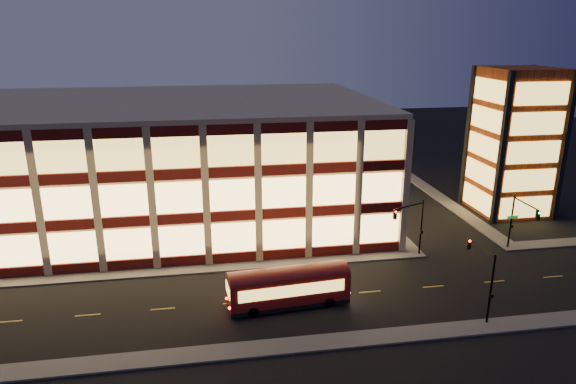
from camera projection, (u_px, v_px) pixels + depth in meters
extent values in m
plane|color=black|center=(189.00, 275.00, 48.78)|extent=(200.00, 200.00, 0.00)
cube|color=#514F4C|center=(157.00, 272.00, 49.23)|extent=(54.00, 2.00, 0.15)
cube|color=#514F4C|center=(366.00, 204.00, 68.32)|extent=(2.00, 30.00, 0.15)
cube|color=#514F4C|center=(561.00, 243.00, 55.90)|extent=(14.00, 2.00, 0.15)
cube|color=#514F4C|center=(444.00, 200.00, 70.02)|extent=(2.00, 30.00, 0.15)
cube|color=#514F4C|center=(185.00, 356.00, 36.53)|extent=(100.00, 2.00, 0.15)
cube|color=tan|center=(163.00, 162.00, 62.19)|extent=(50.00, 30.00, 14.00)
cube|color=tan|center=(158.00, 102.00, 60.00)|extent=(50.40, 30.40, 0.50)
cube|color=#470C0A|center=(157.00, 262.00, 49.88)|extent=(50.10, 0.25, 1.00)
cube|color=#FFC56B|center=(156.00, 242.00, 49.27)|extent=(49.00, 0.20, 3.00)
cube|color=#470C0A|center=(360.00, 200.00, 68.01)|extent=(0.25, 30.10, 1.00)
cube|color=#FFC56B|center=(361.00, 185.00, 67.37)|extent=(0.20, 29.00, 3.00)
cube|color=#470C0A|center=(154.00, 220.00, 48.56)|extent=(50.10, 0.25, 1.00)
cube|color=#FFC56B|center=(152.00, 199.00, 47.94)|extent=(49.00, 0.20, 3.00)
cube|color=#470C0A|center=(362.00, 168.00, 66.68)|extent=(0.25, 30.10, 1.00)
cube|color=#FFC56B|center=(362.00, 153.00, 66.04)|extent=(0.20, 29.00, 3.00)
cube|color=#470C0A|center=(150.00, 175.00, 47.23)|extent=(50.10, 0.25, 1.00)
cube|color=#FFC56B|center=(148.00, 153.00, 46.61)|extent=(49.00, 0.20, 3.00)
cube|color=#470C0A|center=(363.00, 135.00, 65.35)|extent=(0.25, 30.10, 1.00)
cube|color=#FFC56B|center=(364.00, 119.00, 64.71)|extent=(0.20, 29.00, 3.00)
cube|color=#8C3814|center=(514.00, 142.00, 63.56)|extent=(8.00, 8.00, 18.00)
cube|color=black|center=(502.00, 150.00, 59.17)|extent=(0.60, 0.60, 18.00)
cube|color=black|center=(565.00, 148.00, 60.42)|extent=(0.60, 0.60, 18.00)
cube|color=black|center=(468.00, 137.00, 66.70)|extent=(0.60, 0.60, 18.00)
cube|color=black|center=(524.00, 135.00, 67.94)|extent=(0.60, 0.60, 18.00)
cube|color=#FFCA59|center=(525.00, 207.00, 61.89)|extent=(6.60, 0.16, 2.60)
cube|color=#FFCA59|center=(477.00, 199.00, 65.10)|extent=(0.16, 6.60, 2.60)
cube|color=#FFCA59|center=(529.00, 180.00, 60.87)|extent=(6.60, 0.16, 2.60)
cube|color=#FFCA59|center=(480.00, 173.00, 64.07)|extent=(0.16, 6.60, 2.60)
cube|color=#FFCA59|center=(534.00, 152.00, 59.84)|extent=(6.60, 0.16, 2.60)
cube|color=#FFCA59|center=(483.00, 146.00, 63.05)|extent=(0.16, 6.60, 2.60)
cube|color=#FFCA59|center=(538.00, 123.00, 58.81)|extent=(6.60, 0.16, 2.60)
cube|color=#FFCA59|center=(486.00, 119.00, 62.02)|extent=(0.16, 6.60, 2.60)
cube|color=#FFCA59|center=(542.00, 94.00, 57.79)|extent=(6.60, 0.16, 2.60)
cube|color=#FFCA59|center=(490.00, 90.00, 60.99)|extent=(0.16, 6.60, 2.60)
cylinder|color=black|center=(421.00, 228.00, 52.27)|extent=(0.18, 0.18, 6.00)
cylinder|color=black|center=(410.00, 206.00, 50.48)|extent=(3.56, 1.63, 0.14)
cube|color=black|center=(395.00, 214.00, 49.65)|extent=(0.32, 0.32, 0.95)
sphere|color=#FF0C05|center=(396.00, 212.00, 49.39)|extent=(0.20, 0.20, 0.20)
cube|color=black|center=(422.00, 232.00, 52.20)|extent=(0.25, 0.18, 0.28)
cylinder|color=black|center=(511.00, 222.00, 53.82)|extent=(0.18, 0.18, 6.00)
cylinder|color=black|center=(526.00, 204.00, 51.13)|extent=(0.14, 4.00, 0.14)
cube|color=black|center=(538.00, 215.00, 49.40)|extent=(0.32, 0.32, 0.95)
sphere|color=#0CFF26|center=(539.00, 213.00, 49.14)|extent=(0.20, 0.20, 0.20)
cube|color=black|center=(512.00, 226.00, 53.76)|extent=(0.25, 0.18, 0.28)
cube|color=#0C7226|center=(513.00, 217.00, 53.50)|extent=(1.20, 0.06, 0.28)
cylinder|color=black|center=(491.00, 290.00, 39.76)|extent=(0.18, 0.18, 6.00)
cylinder|color=black|center=(481.00, 248.00, 40.83)|extent=(0.14, 4.00, 0.14)
cube|color=black|center=(468.00, 244.00, 42.86)|extent=(0.32, 0.32, 0.95)
sphere|color=#FF0C05|center=(470.00, 241.00, 42.60)|extent=(0.20, 0.20, 0.20)
cube|color=black|center=(492.00, 296.00, 39.69)|extent=(0.25, 0.18, 0.28)
cube|color=maroon|center=(289.00, 287.00, 42.89)|extent=(10.30, 3.41, 2.33)
cube|color=black|center=(289.00, 301.00, 43.31)|extent=(10.30, 3.41, 0.35)
cylinder|color=black|center=(253.00, 312.00, 41.48)|extent=(0.93, 0.38, 0.91)
cylinder|color=black|center=(248.00, 299.00, 43.54)|extent=(0.93, 0.38, 0.91)
cylinder|color=black|center=(329.00, 302.00, 43.02)|extent=(0.93, 0.38, 0.91)
cylinder|color=black|center=(321.00, 290.00, 45.07)|extent=(0.93, 0.38, 0.91)
cube|color=#FFCA59|center=(293.00, 291.00, 41.61)|extent=(8.88, 0.84, 1.01)
cube|color=#FFCA59|center=(285.00, 277.00, 44.00)|extent=(8.88, 0.84, 1.01)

